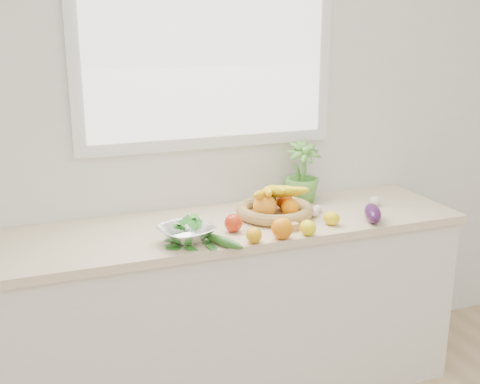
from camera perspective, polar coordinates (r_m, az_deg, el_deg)
name	(u,v)px	position (r m, az deg, el deg)	size (l,w,h in m)	color
back_wall	(207,117)	(2.98, -3.11, 7.08)	(4.50, 0.02, 2.70)	white
counter_cabinet	(229,314)	(3.00, -1.05, -11.45)	(2.20, 0.58, 0.86)	silver
countertop	(229,227)	(2.82, -1.10, -3.32)	(2.24, 0.62, 0.04)	beige
window_frame	(207,33)	(2.93, -3.14, 14.79)	(1.30, 0.03, 1.10)	white
window_pane	(208,33)	(2.91, -3.02, 14.79)	(1.18, 0.01, 0.98)	white
orange_loose	(282,228)	(2.60, 4.02, -3.47)	(0.09, 0.09, 0.09)	orange
lemon_a	(308,228)	(2.66, 6.46, -3.39)	(0.07, 0.09, 0.07)	yellow
lemon_b	(254,235)	(2.56, 1.33, -4.10)	(0.07, 0.09, 0.07)	orange
lemon_c	(332,218)	(2.80, 8.68, -2.48)	(0.06, 0.08, 0.06)	yellow
apple	(233,223)	(2.68, -0.63, -2.96)	(0.08, 0.08, 0.08)	red
ginger	(288,228)	(2.70, 4.55, -3.39)	(0.10, 0.04, 0.03)	tan
garlic_a	(375,201)	(3.14, 12.70, -0.83)	(0.05, 0.05, 0.05)	white
garlic_b	(318,209)	(2.97, 7.36, -1.60)	(0.05, 0.05, 0.04)	silver
garlic_c	(314,212)	(2.91, 7.01, -1.88)	(0.05, 0.05, 0.05)	white
eggplant	(373,213)	(2.89, 12.47, -1.97)	(0.08, 0.20, 0.08)	#35103C
cucumber	(223,241)	(2.52, -1.59, -4.70)	(0.04, 0.23, 0.04)	#1F5C1B
radish	(227,242)	(2.52, -1.23, -4.81)	(0.03, 0.03, 0.03)	red
potted_herb	(302,173)	(3.11, 5.94, 1.85)	(0.18, 0.18, 0.33)	#569C38
fruit_basket	(274,206)	(2.88, 3.27, -1.33)	(0.38, 0.38, 0.19)	tan
colander_with_spinach	(187,230)	(2.55, -5.09, -3.57)	(0.29, 0.29, 0.12)	silver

